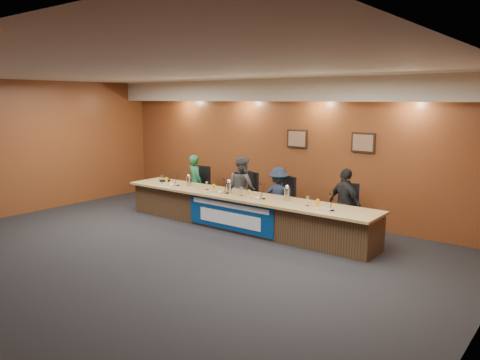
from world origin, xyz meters
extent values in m
plane|color=black|center=(0.00, 0.00, 0.00)|extent=(10.00, 10.00, 0.00)
cube|color=silver|center=(0.00, 0.00, 3.20)|extent=(10.00, 8.00, 0.04)
cube|color=brown|center=(0.00, 4.00, 1.60)|extent=(10.00, 0.04, 3.20)
cube|color=brown|center=(-5.00, 0.00, 1.60)|extent=(0.04, 8.00, 3.20)
cube|color=brown|center=(5.00, 0.00, 1.60)|extent=(0.04, 8.00, 3.20)
cube|color=beige|center=(0.00, 3.75, 2.95)|extent=(10.00, 0.50, 0.50)
cube|color=#432E1B|center=(0.00, 2.40, 0.35)|extent=(6.00, 0.80, 0.70)
cube|color=#A6864F|center=(0.00, 2.35, 0.72)|extent=(6.10, 0.95, 0.05)
cube|color=navy|center=(0.00, 1.99, 0.38)|extent=(2.20, 0.02, 0.65)
cube|color=silver|center=(0.00, 1.97, 0.58)|extent=(2.00, 0.01, 0.10)
cube|color=silver|center=(0.00, 1.97, 0.30)|extent=(1.60, 0.01, 0.28)
cube|color=black|center=(0.40, 3.97, 1.85)|extent=(0.52, 0.04, 0.42)
cube|color=black|center=(2.00, 3.97, 1.85)|extent=(0.52, 0.04, 0.42)
imported|color=#1A5830|center=(-1.98, 3.06, 0.69)|extent=(0.59, 0.48, 1.39)
imported|color=#45474A|center=(-0.50, 3.06, 0.73)|extent=(0.87, 0.78, 1.46)
imported|color=#152032|center=(0.50, 3.06, 0.65)|extent=(0.95, 0.72, 1.30)
imported|color=black|center=(2.07, 3.06, 0.71)|extent=(0.90, 0.62, 1.42)
cube|color=black|center=(-1.98, 3.16, 0.48)|extent=(0.53, 0.53, 0.08)
cube|color=black|center=(-0.50, 3.16, 0.48)|extent=(0.63, 0.63, 0.08)
cube|color=black|center=(0.50, 3.16, 0.48)|extent=(0.61, 0.61, 0.08)
cube|color=black|center=(2.07, 3.16, 0.48)|extent=(0.62, 0.62, 0.08)
cube|color=white|center=(-1.97, 2.09, 0.80)|extent=(0.24, 0.08, 0.10)
cylinder|color=black|center=(-1.78, 2.26, 0.76)|extent=(0.07, 0.07, 0.02)
cylinder|color=orange|center=(-2.19, 2.29, 0.82)|extent=(0.06, 0.06, 0.15)
cylinder|color=silver|center=(-2.40, 2.33, 0.84)|extent=(0.08, 0.08, 0.18)
cube|color=white|center=(-0.53, 2.13, 0.80)|extent=(0.24, 0.08, 0.10)
cylinder|color=black|center=(-0.30, 2.26, 0.76)|extent=(0.07, 0.07, 0.02)
cylinder|color=orange|center=(-0.71, 2.31, 0.82)|extent=(0.06, 0.06, 0.15)
cylinder|color=silver|center=(-0.92, 2.32, 0.84)|extent=(0.08, 0.08, 0.18)
cube|color=white|center=(0.47, 2.13, 0.80)|extent=(0.24, 0.08, 0.10)
cylinder|color=black|center=(0.65, 2.28, 0.76)|extent=(0.07, 0.07, 0.02)
cylinder|color=orange|center=(0.28, 2.28, 0.82)|extent=(0.06, 0.06, 0.15)
cylinder|color=silver|center=(0.09, 2.27, 0.84)|extent=(0.08, 0.08, 0.18)
cube|color=white|center=(2.10, 2.09, 0.80)|extent=(0.24, 0.08, 0.10)
cylinder|color=black|center=(2.22, 2.22, 0.76)|extent=(0.07, 0.07, 0.02)
cylinder|color=orange|center=(1.86, 2.33, 0.82)|extent=(0.06, 0.06, 0.15)
cylinder|color=silver|center=(1.65, 2.30, 0.84)|extent=(0.08, 0.08, 0.18)
cylinder|color=silver|center=(-1.55, 2.38, 0.86)|extent=(0.12, 0.12, 0.22)
cylinder|color=silver|center=(-0.30, 2.35, 0.87)|extent=(0.13, 0.13, 0.23)
cylinder|color=silver|center=(1.10, 2.46, 0.88)|extent=(0.12, 0.12, 0.26)
cylinder|color=black|center=(-2.41, 2.46, 0.78)|extent=(0.32, 0.32, 0.05)
camera|label=1|loc=(5.96, -5.32, 2.76)|focal=35.00mm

